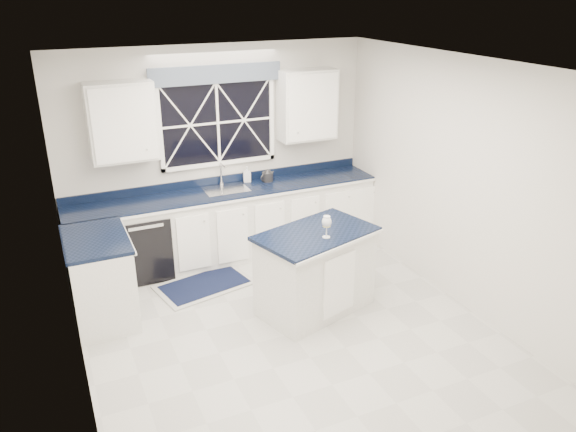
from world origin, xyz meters
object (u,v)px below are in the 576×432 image
faucet (222,174)px  kettle (267,176)px  wine_glass (327,223)px  island (315,271)px  dishwasher (143,244)px  soap_bottle (247,174)px

faucet → kettle: bearing=-7.6°
wine_glass → island: bearing=101.5°
dishwasher → kettle: (1.70, 0.11, 0.61)m
dishwasher → faucet: 1.31m
kettle → soap_bottle: 0.27m
faucet → soap_bottle: (0.35, 0.02, -0.06)m
dishwasher → soap_bottle: 1.60m
island → kettle: (0.15, 1.71, 0.55)m
kettle → island: bearing=-118.8°
dishwasher → soap_bottle: size_ratio=3.96×
kettle → wine_glass: wine_glass is taller
island → wine_glass: (0.03, -0.16, 0.63)m
kettle → soap_bottle: size_ratio=1.10×
dishwasher → island: 2.23m
soap_bottle → island: bearing=-87.0°
wine_glass → kettle: bearing=86.3°
faucet → wine_glass: 2.02m
island → kettle: 1.81m
dishwasher → wine_glass: 2.47m
dishwasher → faucet: size_ratio=2.72×
kettle → dishwasher: bearing=160.2°
soap_bottle → dishwasher: bearing=-171.5°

